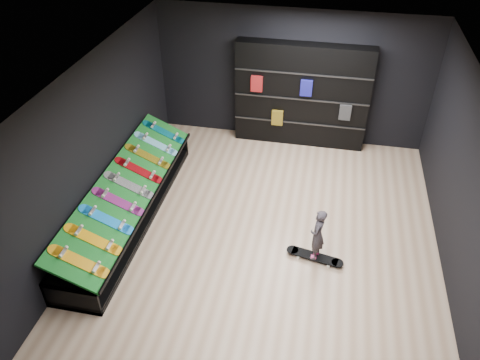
% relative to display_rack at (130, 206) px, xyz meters
% --- Properties ---
extents(floor, '(6.00, 7.00, 0.01)m').
position_rel_display_rack_xyz_m(floor, '(2.55, 0.00, -0.25)').
color(floor, tan).
rests_on(floor, ground).
extents(ceiling, '(6.00, 7.00, 0.01)m').
position_rel_display_rack_xyz_m(ceiling, '(2.55, 0.00, 2.75)').
color(ceiling, white).
rests_on(ceiling, ground).
extents(wall_back, '(6.00, 0.02, 3.00)m').
position_rel_display_rack_xyz_m(wall_back, '(2.55, 3.50, 1.25)').
color(wall_back, black).
rests_on(wall_back, ground).
extents(wall_front, '(6.00, 0.02, 3.00)m').
position_rel_display_rack_xyz_m(wall_front, '(2.55, -3.50, 1.25)').
color(wall_front, black).
rests_on(wall_front, ground).
extents(wall_left, '(0.02, 7.00, 3.00)m').
position_rel_display_rack_xyz_m(wall_left, '(-0.45, 0.00, 1.25)').
color(wall_left, black).
rests_on(wall_left, ground).
extents(wall_right, '(0.02, 7.00, 3.00)m').
position_rel_display_rack_xyz_m(wall_right, '(5.55, 0.00, 1.25)').
color(wall_right, black).
rests_on(wall_right, ground).
extents(display_rack, '(0.90, 4.50, 0.50)m').
position_rel_display_rack_xyz_m(display_rack, '(0.00, 0.00, 0.00)').
color(display_rack, black).
rests_on(display_rack, ground).
extents(turf_ramp, '(0.92, 4.50, 0.46)m').
position_rel_display_rack_xyz_m(turf_ramp, '(0.05, 0.00, 0.46)').
color(turf_ramp, '#0E5C19').
rests_on(turf_ramp, display_rack).
extents(back_shelving, '(2.92, 0.34, 2.33)m').
position_rel_display_rack_xyz_m(back_shelving, '(2.80, 3.32, 0.92)').
color(back_shelving, black).
rests_on(back_shelving, ground).
extents(floor_skateboard, '(1.00, 0.41, 0.09)m').
position_rel_display_rack_xyz_m(floor_skateboard, '(3.46, -0.44, -0.21)').
color(floor_skateboard, black).
rests_on(floor_skateboard, ground).
extents(child, '(0.19, 0.24, 0.58)m').
position_rel_display_rack_xyz_m(child, '(3.46, -0.44, 0.13)').
color(child, black).
rests_on(child, floor_skateboard).
extents(display_board_0, '(0.93, 0.22, 0.50)m').
position_rel_display_rack_xyz_m(display_board_0, '(0.06, -1.90, 0.49)').
color(display_board_0, orange).
rests_on(display_board_0, turf_ramp).
extents(display_board_1, '(0.93, 0.22, 0.50)m').
position_rel_display_rack_xyz_m(display_board_1, '(0.06, -1.42, 0.49)').
color(display_board_1, yellow).
rests_on(display_board_1, turf_ramp).
extents(display_board_2, '(0.93, 0.22, 0.50)m').
position_rel_display_rack_xyz_m(display_board_2, '(0.06, -0.95, 0.49)').
color(display_board_2, blue).
rests_on(display_board_2, turf_ramp).
extents(display_board_3, '(0.93, 0.22, 0.50)m').
position_rel_display_rack_xyz_m(display_board_3, '(0.06, -0.48, 0.49)').
color(display_board_3, '#2626BF').
rests_on(display_board_3, turf_ramp).
extents(display_board_4, '(0.93, 0.22, 0.50)m').
position_rel_display_rack_xyz_m(display_board_4, '(0.06, 0.00, 0.49)').
color(display_board_4, black).
rests_on(display_board_4, turf_ramp).
extents(display_board_5, '(0.93, 0.22, 0.50)m').
position_rel_display_rack_xyz_m(display_board_5, '(0.06, 0.48, 0.49)').
color(display_board_5, red).
rests_on(display_board_5, turf_ramp).
extents(display_board_6, '(0.93, 0.22, 0.50)m').
position_rel_display_rack_xyz_m(display_board_6, '(0.06, 0.95, 0.49)').
color(display_board_6, yellow).
rests_on(display_board_6, turf_ramp).
extents(display_board_7, '(0.93, 0.22, 0.50)m').
position_rel_display_rack_xyz_m(display_board_7, '(0.06, 1.42, 0.49)').
color(display_board_7, '#0CB2E5').
rests_on(display_board_7, turf_ramp).
extents(display_board_8, '(0.93, 0.22, 0.50)m').
position_rel_display_rack_xyz_m(display_board_8, '(0.06, 1.90, 0.49)').
color(display_board_8, '#0C8C99').
rests_on(display_board_8, turf_ramp).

